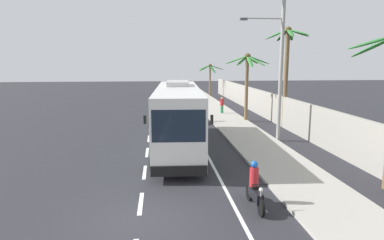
{
  "coord_description": "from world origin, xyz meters",
  "views": [
    {
      "loc": [
        0.74,
        -10.52,
        5.15
      ],
      "look_at": [
        2.69,
        9.17,
        1.7
      ],
      "focal_mm": 31.29,
      "sensor_mm": 36.0,
      "label": 1
    }
  ],
  "objects_px": {
    "pedestrian_near_kerb": "(222,105)",
    "utility_pole_mid": "(280,56)",
    "palm_second": "(210,72)",
    "palm_nearest": "(287,58)",
    "palm_fourth": "(247,71)",
    "motorcycle_trailing": "(255,189)",
    "motorcycle_beside_bus": "(201,115)",
    "coach_bus_foreground": "(178,114)"
  },
  "relations": [
    {
      "from": "motorcycle_trailing",
      "to": "palm_nearest",
      "type": "bearing_deg",
      "value": 65.54
    },
    {
      "from": "palm_fourth",
      "to": "palm_second",
      "type": "bearing_deg",
      "value": 89.67
    },
    {
      "from": "coach_bus_foreground",
      "to": "utility_pole_mid",
      "type": "xyz_separation_m",
      "value": [
        6.56,
        1.14,
        3.47
      ]
    },
    {
      "from": "motorcycle_beside_bus",
      "to": "palm_second",
      "type": "bearing_deg",
      "value": 79.54
    },
    {
      "from": "pedestrian_near_kerb",
      "to": "palm_nearest",
      "type": "bearing_deg",
      "value": 23.99
    },
    {
      "from": "utility_pole_mid",
      "to": "palm_second",
      "type": "relative_size",
      "value": 2.15
    },
    {
      "from": "motorcycle_trailing",
      "to": "palm_fourth",
      "type": "bearing_deg",
      "value": 76.32
    },
    {
      "from": "coach_bus_foreground",
      "to": "motorcycle_trailing",
      "type": "height_order",
      "value": "coach_bus_foreground"
    },
    {
      "from": "pedestrian_near_kerb",
      "to": "motorcycle_trailing",
      "type": "bearing_deg",
      "value": -12.12
    },
    {
      "from": "motorcycle_trailing",
      "to": "pedestrian_near_kerb",
      "type": "relative_size",
      "value": 1.23
    },
    {
      "from": "motorcycle_trailing",
      "to": "utility_pole_mid",
      "type": "xyz_separation_m",
      "value": [
        4.32,
        9.8,
        4.85
      ]
    },
    {
      "from": "utility_pole_mid",
      "to": "palm_second",
      "type": "height_order",
      "value": "utility_pole_mid"
    },
    {
      "from": "palm_nearest",
      "to": "palm_second",
      "type": "height_order",
      "value": "palm_nearest"
    },
    {
      "from": "pedestrian_near_kerb",
      "to": "palm_nearest",
      "type": "relative_size",
      "value": 0.2
    },
    {
      "from": "coach_bus_foreground",
      "to": "motorcycle_trailing",
      "type": "relative_size",
      "value": 6.33
    },
    {
      "from": "motorcycle_trailing",
      "to": "coach_bus_foreground",
      "type": "bearing_deg",
      "value": 104.52
    },
    {
      "from": "motorcycle_beside_bus",
      "to": "palm_second",
      "type": "relative_size",
      "value": 0.4
    },
    {
      "from": "motorcycle_trailing",
      "to": "palm_second",
      "type": "xyz_separation_m",
      "value": [
        4.32,
        39.18,
        2.93
      ]
    },
    {
      "from": "palm_second",
      "to": "palm_fourth",
      "type": "xyz_separation_m",
      "value": [
        -0.12,
        -21.94,
        0.77
      ]
    },
    {
      "from": "coach_bus_foreground",
      "to": "palm_fourth",
      "type": "xyz_separation_m",
      "value": [
        6.44,
        8.58,
        2.32
      ]
    },
    {
      "from": "utility_pole_mid",
      "to": "palm_nearest",
      "type": "height_order",
      "value": "utility_pole_mid"
    },
    {
      "from": "utility_pole_mid",
      "to": "palm_nearest",
      "type": "relative_size",
      "value": 1.34
    },
    {
      "from": "motorcycle_trailing",
      "to": "palm_nearest",
      "type": "distance_m",
      "value": 16.51
    },
    {
      "from": "coach_bus_foreground",
      "to": "palm_nearest",
      "type": "relative_size",
      "value": 1.59
    },
    {
      "from": "pedestrian_near_kerb",
      "to": "utility_pole_mid",
      "type": "relative_size",
      "value": 0.15
    },
    {
      "from": "coach_bus_foreground",
      "to": "pedestrian_near_kerb",
      "type": "height_order",
      "value": "coach_bus_foreground"
    },
    {
      "from": "pedestrian_near_kerb",
      "to": "palm_second",
      "type": "relative_size",
      "value": 0.33
    },
    {
      "from": "coach_bus_foreground",
      "to": "utility_pole_mid",
      "type": "distance_m",
      "value": 7.51
    },
    {
      "from": "palm_nearest",
      "to": "palm_fourth",
      "type": "relative_size",
      "value": 1.33
    },
    {
      "from": "motorcycle_trailing",
      "to": "pedestrian_near_kerb",
      "type": "height_order",
      "value": "pedestrian_near_kerb"
    },
    {
      "from": "motorcycle_trailing",
      "to": "palm_second",
      "type": "bearing_deg",
      "value": 83.71
    },
    {
      "from": "pedestrian_near_kerb",
      "to": "palm_nearest",
      "type": "distance_m",
      "value": 8.98
    },
    {
      "from": "palm_fourth",
      "to": "coach_bus_foreground",
      "type": "bearing_deg",
      "value": -126.88
    },
    {
      "from": "motorcycle_beside_bus",
      "to": "palm_nearest",
      "type": "xyz_separation_m",
      "value": [
        6.36,
        -2.41,
        4.74
      ]
    },
    {
      "from": "coach_bus_foreground",
      "to": "utility_pole_mid",
      "type": "relative_size",
      "value": 1.19
    },
    {
      "from": "motorcycle_trailing",
      "to": "utility_pole_mid",
      "type": "relative_size",
      "value": 0.19
    },
    {
      "from": "pedestrian_near_kerb",
      "to": "palm_fourth",
      "type": "height_order",
      "value": "palm_fourth"
    },
    {
      "from": "utility_pole_mid",
      "to": "palm_fourth",
      "type": "height_order",
      "value": "utility_pole_mid"
    },
    {
      "from": "palm_nearest",
      "to": "coach_bus_foreground",
      "type": "bearing_deg",
      "value": -146.88
    },
    {
      "from": "motorcycle_trailing",
      "to": "utility_pole_mid",
      "type": "distance_m",
      "value": 11.75
    },
    {
      "from": "motorcycle_beside_bus",
      "to": "palm_fourth",
      "type": "bearing_deg",
      "value": 6.2
    },
    {
      "from": "motorcycle_beside_bus",
      "to": "motorcycle_trailing",
      "type": "distance_m",
      "value": 16.81
    }
  ]
}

